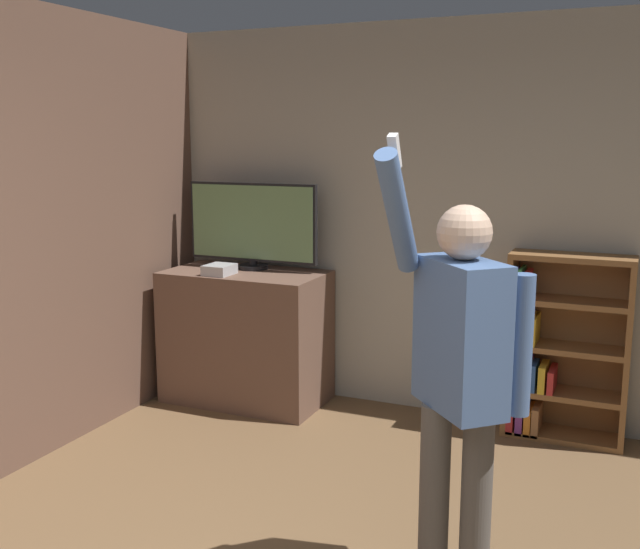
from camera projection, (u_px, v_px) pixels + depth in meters
The scene contains 7 objects.
wall_back at pixel (473, 224), 5.06m from camera, with size 6.42×0.09×2.70m.
wall_side_brick at pixel (43, 235), 4.48m from camera, with size 0.06×4.77×2.70m.
tv_ledge at pixel (246, 336), 5.49m from camera, with size 1.15×0.64×0.97m.
television at pixel (252, 225), 5.45m from camera, with size 1.02×0.22×0.63m.
game_console at pixel (219, 270), 5.28m from camera, with size 0.18×0.21×0.07m.
bookshelf at pixel (557, 352), 4.80m from camera, with size 0.75×0.28×1.21m.
person at pixel (459, 365), 3.06m from camera, with size 0.57×0.55×1.95m.
Camera 1 is at (1.06, -1.83, 1.94)m, focal length 42.00 mm.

